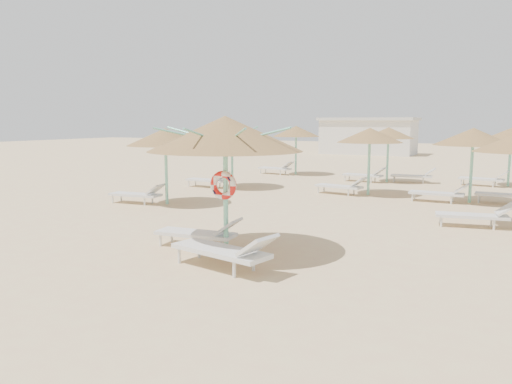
% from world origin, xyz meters
% --- Properties ---
extents(ground, '(120.00, 120.00, 0.00)m').
position_xyz_m(ground, '(0.00, 0.00, 0.00)').
color(ground, '#CDB67D').
rests_on(ground, ground).
extents(main_palapa, '(3.41, 3.41, 3.05)m').
position_xyz_m(main_palapa, '(-0.00, -0.22, 2.66)').
color(main_palapa, '#79D1B3').
rests_on(main_palapa, ground).
extents(lounger_main_a, '(2.10, 0.80, 0.75)m').
position_xyz_m(lounger_main_a, '(-0.76, -0.09, 0.36)').
color(lounger_main_a, silver).
rests_on(lounger_main_a, ground).
extents(lounger_main_b, '(2.42, 1.17, 0.85)m').
position_xyz_m(lounger_main_b, '(0.66, -1.34, 0.40)').
color(lounger_main_b, silver).
rests_on(lounger_main_b, ground).
extents(palapa_field, '(18.77, 14.04, 2.71)m').
position_xyz_m(palapa_field, '(0.51, 10.01, 2.31)').
color(palapa_field, '#79D1B3').
rests_on(palapa_field, ground).
extents(service_hut, '(8.40, 4.40, 3.25)m').
position_xyz_m(service_hut, '(-6.00, 35.00, 1.64)').
color(service_hut, silver).
rests_on(service_hut, ground).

